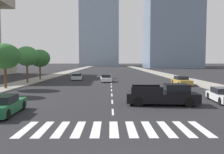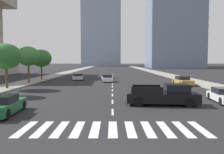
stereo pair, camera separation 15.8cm
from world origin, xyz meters
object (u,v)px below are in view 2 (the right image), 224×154
Objects in this scene: sedan_green_1 at (3,105)px; street_tree_third at (28,56)px; sedan_silver_3 at (78,77)px; street_tree_fourth at (41,58)px; sedan_gold_4 at (182,81)px; street_tree_second at (6,56)px; sedan_white_2 at (224,96)px; pickup_truck at (165,95)px; sedan_white_0 at (107,78)px.

sedan_green_1 is 0.76× the size of street_tree_third.
sedan_silver_3 is 0.86× the size of street_tree_fourth.
sedan_green_1 is 28.99m from sedan_silver_3.
street_tree_third is at bearing -90.00° from street_tree_fourth.
sedan_green_1 is 0.78× the size of street_tree_fourth.
sedan_silver_3 is 0.84× the size of street_tree_third.
street_tree_second is at bearing -78.80° from sedan_gold_4.
sedan_green_1 is 0.99× the size of sedan_white_2.
street_tree_fourth is at bearing -130.43° from sedan_white_2.
sedan_silver_3 is at bearing 66.34° from street_tree_second.
street_tree_fourth is (-23.51, 9.10, 3.46)m from sedan_gold_4.
street_tree_fourth reaches higher than pickup_truck.
sedan_gold_4 is at bearing -45.81° from sedan_green_1.
street_tree_second is 0.98× the size of street_tree_third.
street_tree_third is (-23.51, 2.48, 3.68)m from sedan_gold_4.
sedan_green_1 is at bearing -159.31° from pickup_truck.
sedan_silver_3 is 17.04m from street_tree_second.
street_tree_third is at bearing 138.64° from pickup_truck.
sedan_silver_3 is 19.64m from sedan_gold_4.
sedan_silver_3 is (-10.70, 25.72, -0.24)m from pickup_truck.
sedan_silver_3 is at bearing -141.36° from sedan_white_2.
pickup_truck is 1.04× the size of street_tree_second.
pickup_truck is 27.86m from sedan_silver_3.
street_tree_third is (0.00, 7.60, 0.19)m from street_tree_second.
sedan_white_2 is at bearing -4.43° from sedan_gold_4.
street_tree_second reaches higher than sedan_gold_4.
sedan_white_2 is at bearing 18.16° from pickup_truck.
street_tree_third is at bearing 12.83° from sedan_green_1.
sedan_white_2 is at bearing -36.51° from street_tree_third.
street_tree_fourth reaches higher than sedan_green_1.
pickup_truck reaches higher than sedan_white_2.
sedan_gold_4 reaches higher than sedan_white_2.
sedan_silver_3 reaches higher than sedan_white_2.
pickup_truck is at bearing -171.53° from sedan_white_0.
street_tree_fourth is (-6.00, 27.93, 3.47)m from sedan_green_1.
sedan_silver_3 is at bearing 117.29° from pickup_truck.
street_tree_second is at bearing 150.71° from sedan_silver_3.
street_tree_third is (-17.39, 18.04, 3.47)m from pickup_truck.
street_tree_second reaches higher than sedan_green_1.
sedan_green_1 is at bearing 160.68° from sedan_white_0.
sedan_silver_3 is at bearing 8.93° from street_tree_fourth.
sedan_white_2 is at bearing -77.70° from sedan_green_1.
street_tree_second is (-12.27, -10.89, 3.53)m from sedan_white_0.
pickup_truck is 5.43m from sedan_white_2.
street_tree_third is (-12.27, -3.29, 3.71)m from sedan_white_0.
sedan_green_1 is 15.37m from street_tree_second.
street_tree_fourth is (-0.00, 6.62, -0.22)m from street_tree_third.
sedan_white_2 is 14.32m from sedan_gold_4.
sedan_gold_4 is (0.84, 14.30, 0.04)m from sedan_white_2.
sedan_white_2 is at bearing -45.91° from street_tree_fourth.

